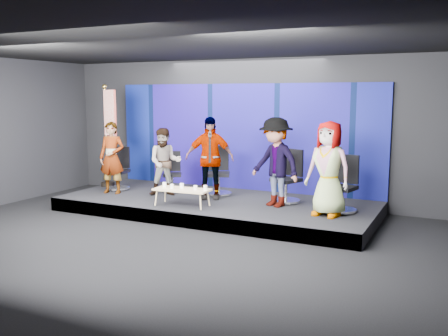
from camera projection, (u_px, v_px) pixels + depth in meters
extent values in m
plane|color=black|center=(155.00, 241.00, 9.04)|extent=(10.00, 10.00, 0.00)
cube|color=black|center=(244.00, 131.00, 12.34)|extent=(10.00, 0.02, 3.50)
cube|color=black|center=(150.00, 43.00, 8.53)|extent=(10.00, 8.00, 0.02)
cube|color=black|center=(217.00, 206.00, 11.24)|extent=(7.00, 3.00, 0.30)
cube|color=navy|center=(243.00, 137.00, 12.32)|extent=(7.00, 0.08, 2.60)
cylinder|color=silver|center=(118.00, 188.00, 12.38)|extent=(0.70, 0.70, 0.06)
cylinder|color=silver|center=(118.00, 179.00, 12.35)|extent=(0.07, 0.07, 0.39)
cube|color=black|center=(118.00, 171.00, 12.32)|extent=(0.56, 0.56, 0.07)
cube|color=black|center=(122.00, 157.00, 12.50)|extent=(0.44, 0.14, 0.54)
imported|color=black|center=(112.00, 158.00, 11.82)|extent=(0.69, 0.53, 1.70)
cylinder|color=silver|center=(172.00, 191.00, 12.09)|extent=(0.75, 0.75, 0.05)
cylinder|color=silver|center=(172.00, 182.00, 12.06)|extent=(0.06, 0.06, 0.37)
cube|color=black|center=(172.00, 175.00, 12.03)|extent=(0.60, 0.60, 0.06)
cube|color=black|center=(172.00, 161.00, 12.20)|extent=(0.37, 0.24, 0.50)
imported|color=black|center=(165.00, 162.00, 11.55)|extent=(0.96, 0.90, 1.57)
cylinder|color=silver|center=(218.00, 194.00, 11.71)|extent=(0.85, 0.85, 0.06)
cylinder|color=silver|center=(218.00, 183.00, 11.67)|extent=(0.08, 0.08, 0.43)
cube|color=black|center=(218.00, 174.00, 11.64)|extent=(0.68, 0.68, 0.08)
cube|color=black|center=(219.00, 158.00, 11.84)|extent=(0.45, 0.24, 0.59)
imported|color=black|center=(209.00, 158.00, 11.18)|extent=(1.17, 0.86, 1.85)
cylinder|color=silver|center=(286.00, 201.00, 10.89)|extent=(0.85, 0.85, 0.07)
cylinder|color=silver|center=(286.00, 190.00, 10.86)|extent=(0.08, 0.08, 0.43)
cube|color=black|center=(286.00, 180.00, 10.83)|extent=(0.68, 0.68, 0.08)
cube|color=black|center=(294.00, 163.00, 10.95)|extent=(0.46, 0.23, 0.60)
imported|color=black|center=(276.00, 162.00, 10.41)|extent=(1.38, 1.10, 1.87)
cylinder|color=silver|center=(341.00, 210.00, 10.01)|extent=(0.76, 0.76, 0.06)
cylinder|color=silver|center=(341.00, 198.00, 9.97)|extent=(0.07, 0.07, 0.43)
cube|color=black|center=(341.00, 188.00, 9.94)|extent=(0.61, 0.61, 0.07)
cube|color=black|center=(348.00, 169.00, 10.09)|extent=(0.47, 0.15, 0.59)
imported|color=black|center=(329.00, 169.00, 9.58)|extent=(1.01, 0.77, 1.84)
cube|color=tan|center=(182.00, 190.00, 10.52)|extent=(1.22, 0.57, 0.04)
cylinder|color=tan|center=(156.00, 198.00, 10.56)|extent=(0.03, 0.03, 0.33)
cylinder|color=tan|center=(165.00, 195.00, 10.92)|extent=(0.03, 0.03, 0.33)
cylinder|color=tan|center=(201.00, 202.00, 10.17)|extent=(0.03, 0.03, 0.33)
cylinder|color=tan|center=(208.00, 198.00, 10.53)|extent=(0.03, 0.03, 0.33)
cylinder|color=white|center=(164.00, 185.00, 10.73)|extent=(0.08, 0.08, 0.10)
cylinder|color=white|center=(172.00, 186.00, 10.55)|extent=(0.08, 0.08, 0.09)
cylinder|color=white|center=(182.00, 186.00, 10.60)|extent=(0.08, 0.08, 0.10)
cylinder|color=white|center=(195.00, 188.00, 10.38)|extent=(0.08, 0.08, 0.09)
cylinder|color=white|center=(205.00, 188.00, 10.36)|extent=(0.08, 0.08, 0.10)
cylinder|color=black|center=(108.00, 184.00, 12.82)|extent=(0.35, 0.35, 0.11)
cylinder|color=gold|center=(106.00, 136.00, 12.64)|extent=(0.05, 0.05, 2.37)
sphere|color=gold|center=(105.00, 87.00, 12.46)|extent=(0.12, 0.12, 0.12)
cube|color=#B02014|center=(110.00, 113.00, 12.40)|extent=(0.41, 0.16, 1.13)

